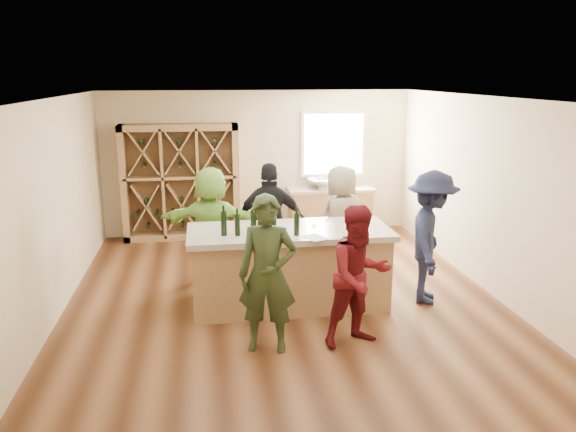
{
  "coord_description": "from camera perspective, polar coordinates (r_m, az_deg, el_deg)",
  "views": [
    {
      "loc": [
        -1.04,
        -7.41,
        3.11
      ],
      "look_at": [
        0.1,
        0.2,
        1.15
      ],
      "focal_mm": 35.0,
      "sensor_mm": 36.0,
      "label": 1
    }
  ],
  "objects": [
    {
      "name": "back_counter_top",
      "position": [
        11.11,
        4.34,
        2.72
      ],
      "size": [
        1.7,
        0.62,
        0.06
      ],
      "primitive_type": "cube",
      "color": "#AA9D8B",
      "rests_on": "back_counter_base"
    },
    {
      "name": "wine_glass_a",
      "position": [
        7.07,
        -1.87,
        -1.64
      ],
      "size": [
        0.07,
        0.07,
        0.18
      ],
      "primitive_type": "cone",
      "rotation": [
        0.0,
        0.0,
        -0.05
      ],
      "color": "white",
      "rests_on": "tasting_counter_top"
    },
    {
      "name": "faucet",
      "position": [
        11.2,
        3.16,
        3.78
      ],
      "size": [
        0.02,
        0.02,
        0.3
      ],
      "primitive_type": "cylinder",
      "color": "silver",
      "rests_on": "back_counter_top"
    },
    {
      "name": "tasting_counter_base",
      "position": [
        7.7,
        0.14,
        -5.5
      ],
      "size": [
        2.6,
        1.0,
        1.0
      ],
      "primitive_type": "cube",
      "color": "#9A7349",
      "rests_on": "floor"
    },
    {
      "name": "sink",
      "position": [
        11.04,
        3.34,
        3.32
      ],
      "size": [
        0.54,
        0.54,
        0.19
      ],
      "primitive_type": "imported",
      "color": "silver",
      "rests_on": "back_counter_top"
    },
    {
      "name": "person_near_right",
      "position": [
        6.55,
        7.27,
        -6.1
      ],
      "size": [
        0.91,
        0.66,
        1.68
      ],
      "primitive_type": "imported",
      "rotation": [
        0.0,
        0.0,
        0.29
      ],
      "color": "#590F14",
      "rests_on": "floor"
    },
    {
      "name": "tasting_menu_c",
      "position": [
        7.34,
        7.62,
        -1.88
      ],
      "size": [
        0.32,
        0.36,
        0.0
      ],
      "primitive_type": "cube",
      "rotation": [
        0.0,
        0.0,
        -0.37
      ],
      "color": "white",
      "rests_on": "tasting_counter_top"
    },
    {
      "name": "person_far_left",
      "position": [
        8.57,
        -7.77,
        -0.85
      ],
      "size": [
        1.74,
        0.93,
        1.78
      ],
      "primitive_type": "imported",
      "rotation": [
        0.0,
        0.0,
        2.93
      ],
      "color": "#8CC64C",
      "rests_on": "floor"
    },
    {
      "name": "wine_bottle_f",
      "position": [
        7.21,
        0.89,
        -0.82
      ],
      "size": [
        0.07,
        0.07,
        0.3
      ],
      "primitive_type": "cylinder",
      "color": "black",
      "rests_on": "tasting_counter_top"
    },
    {
      "name": "wine_bottle_c",
      "position": [
        7.3,
        -3.51,
        -0.55
      ],
      "size": [
        0.09,
        0.09,
        0.32
      ],
      "primitive_type": "cylinder",
      "rotation": [
        0.0,
        0.0,
        -0.08
      ],
      "color": "black",
      "rests_on": "tasting_counter_top"
    },
    {
      "name": "back_counter_base",
      "position": [
        11.21,
        4.3,
        0.42
      ],
      "size": [
        1.6,
        0.58,
        0.86
      ],
      "primitive_type": "cube",
      "color": "#9A7349",
      "rests_on": "floor"
    },
    {
      "name": "wine_glass_d",
      "position": [
        7.45,
        3.87,
        -0.89
      ],
      "size": [
        0.08,
        0.08,
        0.17
      ],
      "primitive_type": "cone",
      "rotation": [
        0.0,
        0.0,
        0.4
      ],
      "color": "white",
      "rests_on": "tasting_counter_top"
    },
    {
      "name": "person_far_right",
      "position": [
        8.79,
        5.41,
        -0.52
      ],
      "size": [
        0.97,
        0.76,
        1.75
      ],
      "primitive_type": "imported",
      "rotation": [
        0.0,
        0.0,
        3.4
      ],
      "color": "gray",
      "rests_on": "floor"
    },
    {
      "name": "window_pane",
      "position": [
        11.22,
        4.66,
        7.28
      ],
      "size": [
        1.18,
        0.01,
        1.18
      ],
      "primitive_type": "cube",
      "color": "white",
      "rests_on": "wall_back"
    },
    {
      "name": "person_near_left",
      "position": [
        6.35,
        -2.09,
        -5.95
      ],
      "size": [
        0.76,
        0.62,
        1.83
      ],
      "primitive_type": "imported",
      "rotation": [
        0.0,
        0.0,
        -0.22
      ],
      "color": "#263319",
      "rests_on": "floor"
    },
    {
      "name": "person_server",
      "position": [
        7.94,
        14.29,
        -2.12
      ],
      "size": [
        0.99,
        1.32,
        1.85
      ],
      "primitive_type": "imported",
      "rotation": [
        0.0,
        0.0,
        1.16
      ],
      "color": "#191E38",
      "rests_on": "floor"
    },
    {
      "name": "window_frame",
      "position": [
        11.25,
        4.62,
        7.3
      ],
      "size": [
        1.3,
        0.06,
        1.3
      ],
      "primitive_type": "cube",
      "color": "white",
      "rests_on": "wall_back"
    },
    {
      "name": "wine_bottle_d",
      "position": [
        7.25,
        -2.78,
        -0.64
      ],
      "size": [
        0.09,
        0.09,
        0.33
      ],
      "primitive_type": "cylinder",
      "rotation": [
        0.0,
        0.0,
        -0.1
      ],
      "color": "black",
      "rests_on": "tasting_counter_top"
    },
    {
      "name": "wall_left",
      "position": [
        7.86,
        -23.11,
        0.57
      ],
      "size": [
        0.1,
        7.0,
        2.8
      ],
      "primitive_type": "cube",
      "color": "beige",
      "rests_on": "ground"
    },
    {
      "name": "wall_right",
      "position": [
        8.63,
        19.98,
        2.0
      ],
      "size": [
        0.1,
        7.0,
        2.8
      ],
      "primitive_type": "cube",
      "color": "beige",
      "rests_on": "ground"
    },
    {
      "name": "wine_bottle_a",
      "position": [
        7.25,
        -6.54,
        -0.76
      ],
      "size": [
        0.08,
        0.08,
        0.32
      ],
      "primitive_type": "cylinder",
      "rotation": [
        0.0,
        0.0,
        -0.02
      ],
      "color": "black",
      "rests_on": "tasting_counter_top"
    },
    {
      "name": "wine_glass_c",
      "position": [
        7.17,
        5.82,
        -1.53
      ],
      "size": [
        0.07,
        0.07,
        0.16
      ],
      "primitive_type": "cone",
      "rotation": [
        0.0,
        0.0,
        -0.05
      ],
      "color": "white",
      "rests_on": "tasting_counter_top"
    },
    {
      "name": "wine_bottle_b",
      "position": [
        7.23,
        -5.16,
        -0.92
      ],
      "size": [
        0.07,
        0.07,
        0.28
      ],
      "primitive_type": "cylinder",
      "rotation": [
        0.0,
        0.0,
        0.01
      ],
      "color": "black",
      "rests_on": "tasting_counter_top"
    },
    {
      "name": "wall_back",
      "position": [
        11.14,
        -3.08,
        5.44
      ],
      "size": [
        6.0,
        0.1,
        2.8
      ],
      "primitive_type": "cube",
      "color": "beige",
      "rests_on": "ground"
    },
    {
      "name": "floor",
      "position": [
        8.12,
        -0.49,
        -8.61
      ],
      "size": [
        6.0,
        7.0,
        0.1
      ],
      "primitive_type": "cube",
      "color": "brown",
      "rests_on": "ground"
    },
    {
      "name": "person_far_mid",
      "position": [
        8.56,
        -1.76,
        -0.62
      ],
      "size": [
        1.12,
        0.67,
        1.82
      ],
      "primitive_type": "imported",
      "rotation": [
        0.0,
        0.0,
        3.02
      ],
      "color": "black",
      "rests_on": "floor"
    },
    {
      "name": "tasting_counter_top",
      "position": [
        7.54,
        0.14,
        -1.64
      ],
      "size": [
        2.72,
        1.12,
        0.08
      ],
      "primitive_type": "cube",
      "color": "#AA9D8B",
      "rests_on": "tasting_counter_base"
    },
    {
      "name": "ceiling",
      "position": [
        7.48,
        -0.54,
        12.31
      ],
      "size": [
        6.0,
        7.0,
        0.1
      ],
      "primitive_type": "cube",
      "color": "white",
      "rests_on": "ground"
    },
    {
      "name": "wine_bottle_e",
      "position": [
        7.32,
        -1.43,
        -0.67
      ],
      "size": [
        0.08,
        0.08,
        0.28
      ],
      "primitive_type": "cylinder",
      "rotation": [
        0.0,
        0.0,
        0.17
      ],
      "color": "black",
      "rests_on": "tasting_counter_top"
    },
    {
      "name": "tasting_menu_a",
      "position": [
        7.06,
        -2.29,
        -2.4
      ],
      "size": [
        0.29,
        0.34,
        0.0
      ],
      "primitive_type": "cube",
      "rotation": [
        0.0,
        0.0,
        0.3
      ],
      "color": "white",
      "rests_on": "tasting_counter_top"
    },
    {
      "name": "wall_front",
      "position": [
        4.34,
        6.13,
        -8.96
      ],
      "size": [
        6.0,
        0.1,
        2.8
      ],
      "primitive_type": "cube",
      "color": "beige",
      "rests_on": "ground"
    },
    {
      "name": "wine_glass_b",
      "position": [
        7.1,
        2.62,
        -1.61
      ],
      "size": [
        0.07,
        0.07,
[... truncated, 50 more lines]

